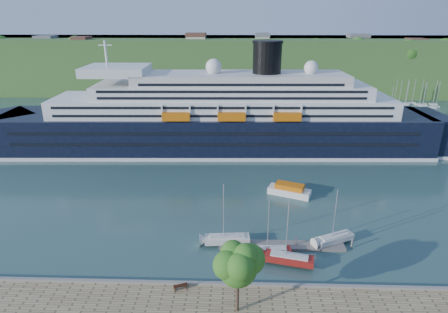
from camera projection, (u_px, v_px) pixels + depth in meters
ground at (247, 290)px, 49.43m from camera, size 400.00×400.00×0.00m
far_hillside at (240, 64)px, 180.65m from camera, size 400.00×50.00×24.00m
quay_coping at (247, 284)px, 48.84m from camera, size 220.00×0.50×0.30m
cruise_ship at (214, 98)px, 96.06m from camera, size 126.77×22.23×28.36m
park_bench at (180, 285)px, 48.02m from camera, size 1.94×1.32×1.15m
promenade_tree at (238, 276)px, 42.96m from camera, size 6.08×6.08×10.07m
floating_pontoon at (282, 245)px, 58.67m from camera, size 19.60×2.43×0.44m
sailboat_white_near at (227, 217)px, 57.43m from camera, size 7.95×2.78×10.08m
sailboat_red at (291, 235)px, 52.75m from camera, size 8.05×3.85×10.02m
sailboat_white_far at (337, 218)px, 57.94m from camera, size 7.21×4.76×9.10m
tender_launch at (289, 189)px, 75.26m from camera, size 8.98×5.94×2.35m
sailboat_extra at (271, 231)px, 54.90m from camera, size 6.92×2.15×8.86m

